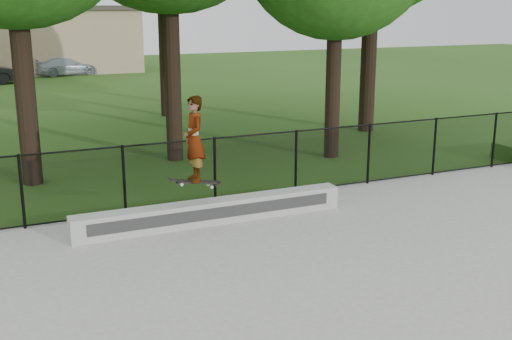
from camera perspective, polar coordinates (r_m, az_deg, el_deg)
The scene contains 7 objects.
ground at distance 10.54m, azimuth 18.82°, elevation -10.59°, with size 100.00×100.00×0.00m, color #2C5718.
concrete_slab at distance 10.52m, azimuth 18.84°, elevation -10.44°, with size 14.00×12.00×0.06m, color #9B9B96.
grind_ledge at distance 12.94m, azimuth -3.90°, elevation -3.71°, with size 5.61×0.40×0.47m, color #B5B6B0.
car_c at distance 42.73m, azimuth -16.48°, elevation 8.83°, with size 1.59×3.60×1.14m, color #A8B2BE.
skater_airborne at distance 12.13m, azimuth -5.52°, elevation 2.61°, with size 0.84×0.60×1.78m.
chainlink_fence at distance 14.84m, azimuth 3.57°, elevation 0.74°, with size 16.06×0.06×1.50m.
distant_building at distance 45.15m, azimuth -18.49°, elevation 10.99°, with size 12.40×6.40×4.30m.
Camera 1 is at (-6.74, -6.85, 4.32)m, focal length 45.00 mm.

